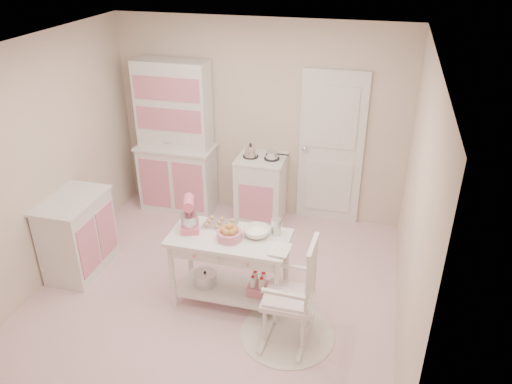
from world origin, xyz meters
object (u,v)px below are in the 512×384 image
base_cabinet (78,235)px  stove (261,189)px  hutch (175,139)px  bread_basket (229,235)px  rocking_chair (289,290)px  stand_mixer (189,215)px  work_table (230,269)px

base_cabinet → stove: bearing=43.0°
hutch → bread_basket: hutch is taller
bread_basket → rocking_chair: bearing=-25.1°
stand_mixer → hutch: bearing=96.6°
base_cabinet → work_table: (1.82, -0.10, -0.06)m
stove → rocking_chair: 2.21m
hutch → stand_mixer: size_ratio=6.12×
hutch → stand_mixer: 1.95m
stove → bread_basket: 1.80m
hutch → base_cabinet: size_ratio=2.26×
stove → base_cabinet: 2.36m
stand_mixer → bread_basket: bearing=-29.4°
base_cabinet → rocking_chair: 2.55m
work_table → bread_basket: bread_basket is taller
stove → work_table: size_ratio=0.77×
hutch → rocking_chair: hutch is taller
base_cabinet → work_table: base_cabinet is taller
base_cabinet → stand_mixer: stand_mixer is taller
stove → hutch: bearing=177.6°
work_table → stand_mixer: (-0.42, 0.02, 0.57)m
base_cabinet → stand_mixer: 1.50m
hutch → rocking_chair: size_ratio=1.89×
hutch → base_cabinet: 1.83m
stove → base_cabinet: same height
hutch → stove: size_ratio=2.26×
rocking_chair → stand_mixer: stand_mixer is taller
rocking_chair → work_table: 0.79m
stand_mixer → stove: bearing=59.0°
stove → bread_basket: (0.12, -1.75, 0.39)m
stove → stand_mixer: size_ratio=2.71×
rocking_chair → work_table: size_ratio=0.92×
stove → rocking_chair: size_ratio=0.84×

